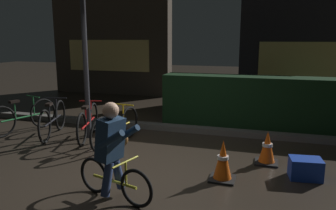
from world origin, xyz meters
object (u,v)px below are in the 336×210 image
at_px(parked_bike_left_mid, 53,120).
at_px(parked_bike_center_right, 116,127).
at_px(street_post, 86,66).
at_px(traffic_cone_far, 267,148).
at_px(parked_bike_center_left, 88,122).
at_px(blue_crate, 305,169).
at_px(cyclist, 113,151).
at_px(traffic_cone_near, 223,161).
at_px(parked_bike_leftmost, 23,117).

distance_m(parked_bike_left_mid, parked_bike_center_right, 1.51).
relative_size(street_post, traffic_cone_far, 5.41).
bearing_deg(parked_bike_center_left, blue_crate, -117.85).
bearing_deg(street_post, cyclist, -53.36).
bearing_deg(parked_bike_center_left, street_post, 8.96).
xyz_separation_m(parked_bike_left_mid, traffic_cone_far, (4.26, -0.31, -0.09)).
relative_size(parked_bike_center_left, cyclist, 1.24).
distance_m(traffic_cone_near, cyclist, 1.60).
height_order(parked_bike_center_left, cyclist, cyclist).
bearing_deg(parked_bike_center_left, cyclist, -159.22).
distance_m(parked_bike_center_right, traffic_cone_far, 2.76).
height_order(traffic_cone_near, cyclist, cyclist).
relative_size(parked_bike_left_mid, cyclist, 1.27).
bearing_deg(traffic_cone_far, parked_bike_center_right, 176.73).
relative_size(traffic_cone_near, blue_crate, 1.34).
bearing_deg(traffic_cone_far, street_post, 172.80).
xyz_separation_m(parked_bike_leftmost, blue_crate, (5.58, -0.82, -0.20)).
relative_size(street_post, parked_bike_center_left, 1.89).
xyz_separation_m(parked_bike_leftmost, parked_bike_center_left, (1.57, 0.01, -0.01)).
height_order(blue_crate, cyclist, cyclist).
bearing_deg(cyclist, traffic_cone_far, 61.17).
bearing_deg(parked_bike_leftmost, parked_bike_center_left, -72.81).
relative_size(parked_bike_left_mid, parked_bike_center_left, 1.03).
distance_m(street_post, blue_crate, 4.35).
bearing_deg(parked_bike_center_right, parked_bike_center_left, 80.34).
relative_size(parked_bike_leftmost, traffic_cone_near, 2.71).
height_order(traffic_cone_near, blue_crate, traffic_cone_near).
height_order(parked_bike_center_right, blue_crate, parked_bike_center_right).
bearing_deg(parked_bike_left_mid, parked_bike_center_right, -113.96).
distance_m(parked_bike_left_mid, traffic_cone_far, 4.27).
xyz_separation_m(traffic_cone_near, traffic_cone_far, (0.60, 0.86, -0.02)).
height_order(parked_bike_leftmost, traffic_cone_near, parked_bike_leftmost).
bearing_deg(traffic_cone_near, parked_bike_leftmost, 164.69).
distance_m(traffic_cone_near, blue_crate, 1.21).
bearing_deg(blue_crate, traffic_cone_near, -160.62).
relative_size(parked_bike_center_left, traffic_cone_near, 2.63).
bearing_deg(traffic_cone_near, parked_bike_center_left, 156.87).
xyz_separation_m(parked_bike_center_right, cyclist, (0.93, -1.97, 0.29)).
bearing_deg(street_post, traffic_cone_near, -24.08).
height_order(traffic_cone_far, cyclist, cyclist).
relative_size(traffic_cone_near, cyclist, 0.47).
height_order(street_post, traffic_cone_near, street_post).
xyz_separation_m(parked_bike_left_mid, parked_bike_center_left, (0.79, 0.06, -0.01)).
xyz_separation_m(parked_bike_center_right, traffic_cone_far, (2.75, -0.16, -0.08)).
bearing_deg(cyclist, parked_bike_leftmost, 162.21).
bearing_deg(blue_crate, parked_bike_center_left, 168.33).
distance_m(blue_crate, cyclist, 2.77).
distance_m(street_post, parked_bike_center_right, 1.38).
bearing_deg(parked_bike_left_mid, traffic_cone_near, -125.83).
bearing_deg(parked_bike_left_mid, street_post, -98.21).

